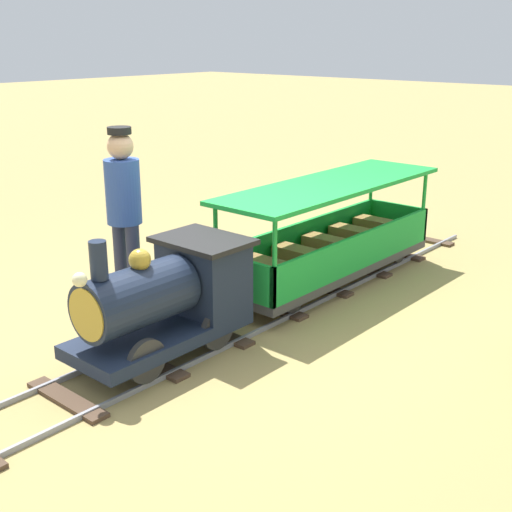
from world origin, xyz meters
The scene contains 5 objects.
ground_plane centered at (0.00, 0.00, 0.00)m, with size 60.00×60.00×0.00m, color #A38C51.
track centered at (0.00, -0.34, 0.02)m, with size 0.76×6.40×0.04m.
locomotive centered at (0.00, 0.87, 0.48)m, with size 0.72×1.45×1.01m.
passenger_car centered at (0.00, -1.24, 0.42)m, with size 0.82×2.70×0.97m.
conductor_person centered at (0.95, 0.49, 0.96)m, with size 0.30×0.30×1.62m.
Camera 1 is at (-3.58, 3.99, 2.33)m, focal length 47.45 mm.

